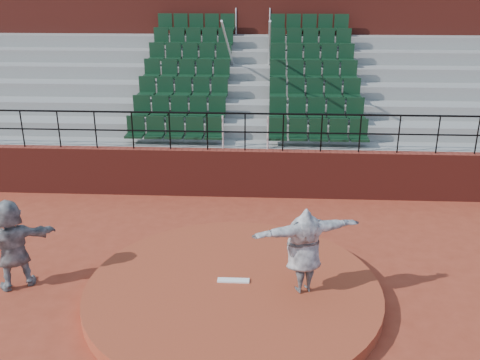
# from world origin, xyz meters

# --- Properties ---
(ground) EXTENTS (90.00, 90.00, 0.00)m
(ground) POSITION_xyz_m (0.00, 0.00, 0.00)
(ground) COLOR maroon
(ground) RESTS_ON ground
(pitchers_mound) EXTENTS (5.50, 5.50, 0.25)m
(pitchers_mound) POSITION_xyz_m (0.00, 0.00, 0.12)
(pitchers_mound) COLOR #963A21
(pitchers_mound) RESTS_ON ground
(pitching_rubber) EXTENTS (0.60, 0.15, 0.03)m
(pitching_rubber) POSITION_xyz_m (0.00, 0.15, 0.27)
(pitching_rubber) COLOR white
(pitching_rubber) RESTS_ON pitchers_mound
(boundary_wall) EXTENTS (24.00, 0.30, 1.30)m
(boundary_wall) POSITION_xyz_m (0.00, 5.00, 0.65)
(boundary_wall) COLOR maroon
(boundary_wall) RESTS_ON ground
(wall_railing) EXTENTS (24.04, 0.05, 1.03)m
(wall_railing) POSITION_xyz_m (0.00, 5.00, 2.03)
(wall_railing) COLOR black
(wall_railing) RESTS_ON boundary_wall
(seating_deck) EXTENTS (24.00, 5.97, 4.63)m
(seating_deck) POSITION_xyz_m (0.00, 8.65, 1.43)
(seating_deck) COLOR gray
(seating_deck) RESTS_ON ground
(press_box_facade) EXTENTS (24.00, 3.00, 7.10)m
(press_box_facade) POSITION_xyz_m (0.00, 12.60, 3.55)
(press_box_facade) COLOR maroon
(press_box_facade) RESTS_ON ground
(pitcher) EXTENTS (2.07, 1.19, 1.63)m
(pitcher) POSITION_xyz_m (1.28, -0.07, 1.07)
(pitcher) COLOR black
(pitcher) RESTS_ON pitchers_mound
(fielder) EXTENTS (1.69, 1.31, 1.79)m
(fielder) POSITION_xyz_m (-4.19, 0.18, 0.89)
(fielder) COLOR black
(fielder) RESTS_ON ground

